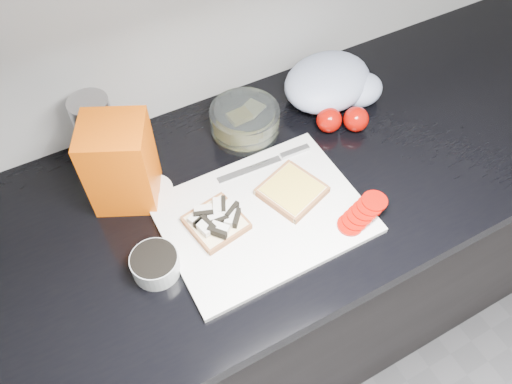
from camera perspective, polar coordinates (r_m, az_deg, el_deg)
base_cabinet at (r=1.47m, az=-0.11°, el=-10.77°), size 3.50×0.60×0.86m
countertop at (r=1.08m, az=-0.14°, el=0.03°), size 3.50×0.64×0.04m
cutting_board at (r=1.01m, az=0.81°, el=-2.70°), size 0.40×0.30×0.01m
bread_left at (r=0.99m, az=-4.62°, el=-3.33°), size 0.12×0.12×0.03m
bread_right at (r=1.04m, az=4.13°, el=0.14°), size 0.15×0.15×0.02m
tomato_slices at (r=1.02m, az=12.07°, el=-2.35°), size 0.13×0.08×0.03m
knife at (r=1.10m, az=2.30°, el=3.78°), size 0.22×0.03×0.01m
seed_tub at (r=0.95m, az=-11.44°, el=-8.01°), size 0.09×0.09×0.05m
tub_lid at (r=1.08m, az=-11.70°, el=0.21°), size 0.11×0.11×0.01m
glass_bowl at (r=1.15m, az=-1.30°, el=8.09°), size 0.16×0.16×0.07m
bread_bag at (r=1.01m, az=-15.21°, el=3.16°), size 0.16×0.16×0.20m
steel_canister at (r=1.08m, az=-17.46°, el=6.10°), size 0.08×0.08×0.19m
grocery_bag at (r=1.24m, az=8.72°, el=12.22°), size 0.26×0.23×0.10m
whole_tomatoes at (r=1.18m, az=9.86°, el=8.15°), size 0.12×0.09×0.06m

